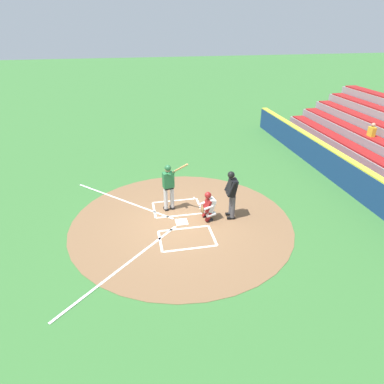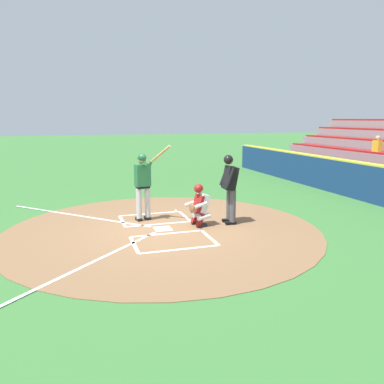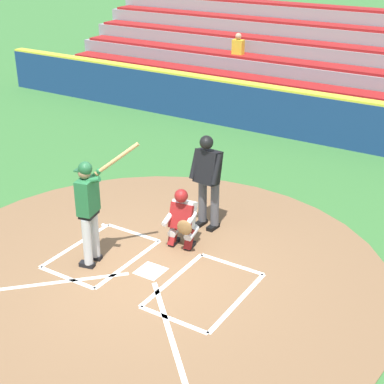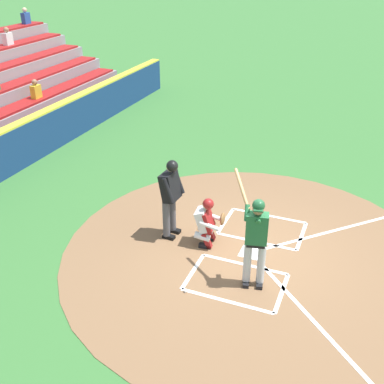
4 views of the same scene
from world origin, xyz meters
The scene contains 7 objects.
ground_plane centered at (0.00, 0.00, 0.00)m, with size 120.00×120.00×0.00m, color #387033.
dirt_circle centered at (0.00, 0.00, 0.01)m, with size 8.00×8.00×0.01m, color brown.
home_plate_and_chalk centered at (0.00, 0.88, 0.01)m, with size 7.93×4.91×0.01m.
batter centered at (0.98, 0.30, 1.10)m, with size 0.84×0.88×2.13m.
catcher centered at (0.00, -0.99, 0.59)m, with size 0.64×0.62×1.13m.
plate_umpire centered at (0.00, -1.85, 1.08)m, with size 0.60×0.44×1.86m.
baseball centered at (1.69, -0.80, 0.04)m, with size 0.07×0.07×0.07m, color white.
Camera 2 is at (-9.18, 2.10, 2.79)m, focal length 35.49 mm.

